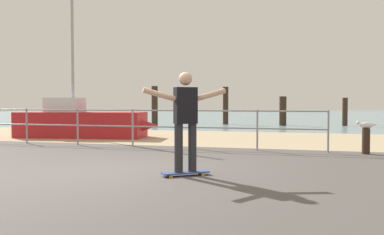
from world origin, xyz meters
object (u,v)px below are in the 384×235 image
sailboat (86,123)px  skateboard (186,173)px  skateboarder (185,116)px  seagull (365,125)px  bollard_short (366,142)px

sailboat → skateboard: sailboat is taller
sailboat → skateboarder: 8.22m
seagull → skateboard: bearing=-131.0°
sailboat → skateboarder: (5.42, -6.16, 0.49)m
sailboat → skateboard: 8.22m
sailboat → seagull: size_ratio=10.79×
seagull → sailboat: bearing=164.8°
skateboard → bollard_short: bearing=48.8°
skateboard → bollard_short: size_ratio=1.22×
bollard_short → skateboarder: bearing=-131.2°
skateboard → skateboarder: (-0.00, 0.00, 0.95)m
sailboat → seagull: (8.72, -2.36, 0.18)m
skateboard → seagull: bearing=49.0°
skateboarder → sailboat: bearing=131.3°
skateboarder → bollard_short: size_ratio=2.62×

